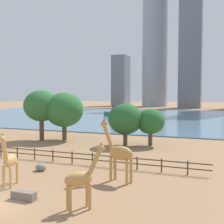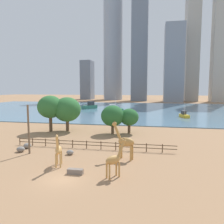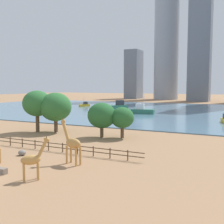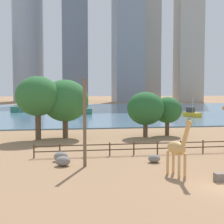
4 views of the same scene
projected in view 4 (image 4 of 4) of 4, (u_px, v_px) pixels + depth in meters
The scene contains 19 objects.
ground_plane at pixel (94, 111), 101.06m from camera, with size 400.00×400.00×0.00m, color #9E7551.
harbor_water at pixel (95, 111), 98.10m from camera, with size 180.00×86.00×0.20m, color slate.
giraffe_companion at pixel (178, 148), 25.39m from camera, with size 1.38×2.73×4.47m.
utility_pole at pixel (85, 123), 28.30m from camera, with size 0.28×0.28×7.29m, color brown.
boulder_near_fence at pixel (63, 161), 28.75m from camera, with size 1.25×1.10×0.82m, color gray.
boulder_by_pole at pixel (154, 159), 30.12m from camera, with size 1.07×0.94×0.70m, color gray.
boulder_small at pixel (61, 156), 30.71m from camera, with size 1.25×1.13×0.85m, color gray.
enclosure_fence at pixel (164, 146), 33.98m from camera, with size 26.12×0.14×1.30m.
tree_left_large at pixel (167, 110), 47.57m from camera, with size 4.03×4.03×5.35m.
tree_center_broad at pixel (38, 96), 43.32m from camera, with size 5.59×5.59×8.07m.
tree_right_tall at pixel (146, 109), 45.91m from camera, with size 4.94×4.94×6.08m.
tree_left_small at pixel (65, 101), 45.16m from camera, with size 6.14×6.14×7.68m.
boat_sailboat at pixel (76, 110), 84.46m from camera, with size 7.36×3.54×6.36m.
boat_tug at pixel (24, 108), 94.04m from camera, with size 6.19×7.98×3.36m.
boat_barge at pixel (192, 113), 77.22m from camera, with size 2.96×5.10×4.33m.
skyline_tower_needle at pixel (189, 9), 168.76m from camera, with size 12.42×10.29×91.13m, color #ADA89E.
skyline_tower_glass at pixel (128, 46), 160.18m from camera, with size 12.99×14.94×52.95m, color gray.
skyline_block_left at pixel (27, 7), 173.95m from camera, with size 15.64×15.64×95.77m, color #939EAD.
skyline_block_right at pixel (74, 15), 164.25m from camera, with size 11.92×10.58×83.31m, color slate.
Camera 4 is at (-10.91, -20.41, 6.48)m, focal length 55.00 mm.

